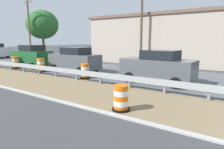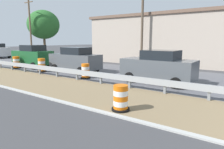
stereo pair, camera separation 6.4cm
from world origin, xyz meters
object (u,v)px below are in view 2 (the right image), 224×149
object	(u,v)px
traffic_barrel_mid	(86,72)
traffic_barrel_close	(121,99)
car_lead_near_lane	(75,60)
utility_pole_near	(142,23)
traffic_barrel_farther	(42,66)
utility_pole_mid	(30,28)
traffic_barrel_far	(17,63)
car_trailing_far_lane	(158,67)
car_lead_far_lane	(33,56)

from	to	relation	value
traffic_barrel_mid	traffic_barrel_close	bearing A→B (deg)	-126.81
car_lead_near_lane	utility_pole_near	distance (m)	7.85
traffic_barrel_close	utility_pole_near	xyz separation A→B (m)	(12.17, 5.13, 3.81)
traffic_barrel_farther	utility_pole_mid	xyz separation A→B (m)	(6.94, 11.69, 3.79)
traffic_barrel_farther	traffic_barrel_far	bearing A→B (deg)	90.53
traffic_barrel_close	car_trailing_far_lane	distance (m)	5.53
traffic_barrel_close	traffic_barrel_far	bearing A→B (deg)	73.92
traffic_barrel_farther	utility_pole_near	xyz separation A→B (m)	(8.10, -5.16, 3.73)
traffic_barrel_close	utility_pole_near	bearing A→B (deg)	22.84
car_lead_near_lane	utility_pole_near	bearing A→B (deg)	-112.24
traffic_barrel_far	traffic_barrel_farther	size ratio (longest dim) A/B	0.99
car_lead_near_lane	car_trailing_far_lane	size ratio (longest dim) A/B	0.99
traffic_barrel_close	traffic_barrel_mid	size ratio (longest dim) A/B	0.96
traffic_barrel_mid	utility_pole_near	xyz separation A→B (m)	(8.15, -0.25, 3.78)
traffic_barrel_far	car_trailing_far_lane	distance (m)	13.40
traffic_barrel_mid	car_lead_near_lane	distance (m)	3.00
traffic_barrel_far	traffic_barrel_mid	bearing A→B (deg)	-90.12
traffic_barrel_far	car_lead_far_lane	distance (m)	1.57
traffic_barrel_mid	utility_pole_mid	size ratio (longest dim) A/B	0.12
traffic_barrel_far	car_lead_near_lane	distance (m)	6.34
traffic_barrel_close	car_lead_far_lane	world-z (taller)	car_lead_far_lane
traffic_barrel_close	utility_pole_mid	size ratio (longest dim) A/B	0.12
traffic_barrel_farther	car_lead_far_lane	bearing A→B (deg)	67.40
traffic_barrel_farther	car_lead_near_lane	world-z (taller)	car_lead_near_lane
traffic_barrel_close	utility_pole_mid	bearing A→B (deg)	63.38
traffic_barrel_close	car_lead_far_lane	bearing A→B (deg)	68.15
traffic_barrel_farther	car_trailing_far_lane	world-z (taller)	car_trailing_far_lane
utility_pole_near	traffic_barrel_far	bearing A→B (deg)	132.45
traffic_barrel_farther	utility_pole_mid	bearing A→B (deg)	59.32
traffic_barrel_mid	traffic_barrel_far	distance (m)	8.64
traffic_barrel_farther	car_lead_near_lane	xyz separation A→B (m)	(1.50, -2.40, 0.51)
traffic_barrel_far	car_lead_near_lane	world-z (taller)	car_lead_near_lane
car_trailing_far_lane	utility_pole_mid	xyz separation A→B (m)	(5.56, 21.28, 3.28)
traffic_barrel_far	utility_pole_near	bearing A→B (deg)	-47.55
traffic_barrel_close	car_trailing_far_lane	world-z (taller)	car_trailing_far_lane
traffic_barrel_far	car_trailing_far_lane	bearing A→B (deg)	-83.94
utility_pole_mid	traffic_barrel_mid	bearing A→B (deg)	-112.83
traffic_barrel_close	car_lead_far_lane	xyz separation A→B (m)	(5.39, 13.44, 0.64)
traffic_barrel_close	traffic_barrel_mid	bearing A→B (deg)	53.19
traffic_barrel_far	traffic_barrel_farther	world-z (taller)	traffic_barrel_farther
traffic_barrel_close	car_trailing_far_lane	xyz separation A→B (m)	(5.45, 0.70, 0.58)
car_lead_far_lane	traffic_barrel_close	bearing A→B (deg)	157.13
traffic_barrel_far	traffic_barrel_close	bearing A→B (deg)	-106.08
traffic_barrel_close	utility_pole_near	size ratio (longest dim) A/B	0.12
traffic_barrel_farther	car_lead_near_lane	bearing A→B (deg)	-58.05
car_lead_near_lane	car_trailing_far_lane	bearing A→B (deg)	179.49
traffic_barrel_farther	utility_pole_mid	distance (m)	14.11
car_trailing_far_lane	utility_pole_mid	bearing A→B (deg)	-12.74
car_trailing_far_lane	utility_pole_near	world-z (taller)	utility_pole_near
traffic_barrel_mid	car_lead_near_lane	size ratio (longest dim) A/B	0.23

